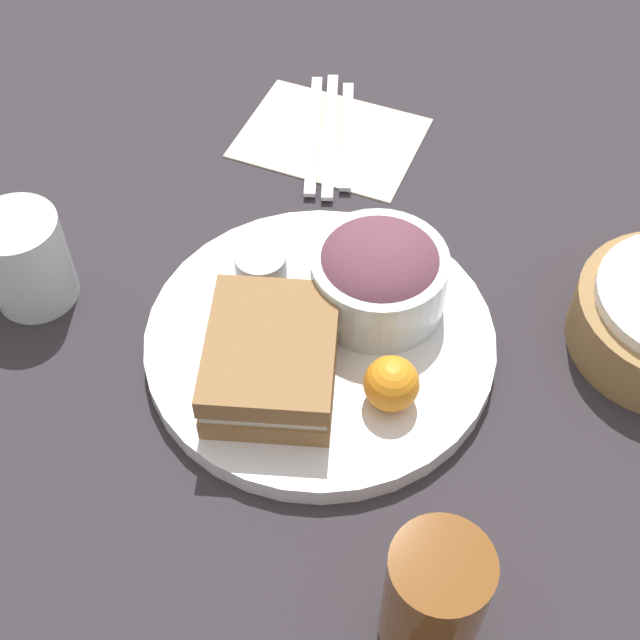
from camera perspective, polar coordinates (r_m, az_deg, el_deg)
ground_plane at (r=0.79m, az=0.00°, el=-1.81°), size 4.00×4.00×0.00m
plate at (r=0.78m, az=0.00°, el=-1.37°), size 0.31×0.31×0.02m
sandwich at (r=0.73m, az=-3.12°, el=-2.46°), size 0.16×0.14×0.05m
salad_bowl at (r=0.77m, az=3.79°, el=2.93°), size 0.12×0.12×0.08m
dressing_cup at (r=0.80m, az=-3.79°, el=3.17°), size 0.05×0.05×0.04m
orange_wedge at (r=0.72m, az=4.59°, el=-4.08°), size 0.05×0.05×0.05m
drink_glass at (r=0.62m, az=7.29°, el=-17.36°), size 0.07×0.07×0.12m
napkin at (r=0.99m, az=0.66°, el=11.63°), size 0.14×0.19×0.00m
fork at (r=0.98m, az=-0.41°, el=11.85°), size 0.19×0.08×0.01m
knife at (r=0.98m, az=0.66°, el=11.83°), size 0.19×0.08×0.01m
spoon at (r=0.98m, az=1.73°, el=11.80°), size 0.17×0.07×0.01m
water_glass at (r=0.84m, az=-18.29°, el=3.69°), size 0.08×0.08×0.09m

